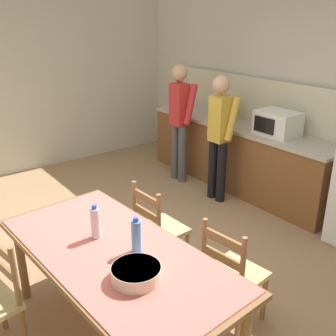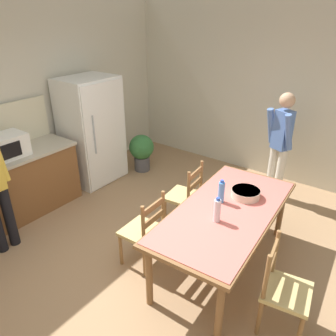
{
  "view_description": "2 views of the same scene",
  "coord_description": "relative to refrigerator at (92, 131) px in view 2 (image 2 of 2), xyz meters",
  "views": [
    {
      "loc": [
        2.78,
        -1.73,
        2.33
      ],
      "look_at": [
        0.45,
        0.04,
        1.17
      ],
      "focal_mm": 42.0,
      "sensor_mm": 36.0,
      "label": 1
    },
    {
      "loc": [
        -2.04,
        -1.84,
        2.68
      ],
      "look_at": [
        0.37,
        -0.04,
        1.2
      ],
      "focal_mm": 35.0,
      "sensor_mm": 36.0,
      "label": 2
    }
  ],
  "objects": [
    {
      "name": "serving_bowl",
      "position": [
        -0.26,
        -2.83,
        -0.06
      ],
      "size": [
        0.32,
        0.32,
        0.09
      ],
      "color": "beige",
      "rests_on": "dining_table"
    },
    {
      "name": "refrigerator",
      "position": [
        0.0,
        0.0,
        0.0
      ],
      "size": [
        0.88,
        0.73,
        1.73
      ],
      "color": "white",
      "rests_on": "ground"
    },
    {
      "name": "dining_table",
      "position": [
        -0.61,
        -2.78,
        -0.18
      ],
      "size": [
        2.05,
        1.06,
        0.76
      ],
      "rotation": [
        0.0,
        0.0,
        0.06
      ],
      "color": "brown",
      "rests_on": "ground"
    },
    {
      "name": "microwave",
      "position": [
        -1.43,
        0.02,
        0.19
      ],
      "size": [
        0.5,
        0.39,
        0.3
      ],
      "color": "white",
      "rests_on": "kitchen_counter"
    },
    {
      "name": "bottle_off_centre",
      "position": [
        -0.52,
        -2.66,
        0.02
      ],
      "size": [
        0.07,
        0.07,
        0.27
      ],
      "color": "#4C8ED6",
      "rests_on": "dining_table"
    },
    {
      "name": "bottle_near_centre",
      "position": [
        -0.86,
        -2.8,
        0.02
      ],
      "size": [
        0.07,
        0.07,
        0.27
      ],
      "color": "silver",
      "rests_on": "dining_table"
    },
    {
      "name": "wall_right",
      "position": [
        1.98,
        -2.19,
        0.59
      ],
      "size": [
        0.12,
        5.2,
        2.9
      ],
      "primitive_type": "cube",
      "color": "beige",
      "rests_on": "ground"
    },
    {
      "name": "chair_side_far_left",
      "position": [
        -1.11,
        -2.05,
        -0.42
      ],
      "size": [
        0.44,
        0.42,
        0.91
      ],
      "rotation": [
        0.0,
        0.0,
        3.18
      ],
      "color": "olive",
      "rests_on": "ground"
    },
    {
      "name": "person_by_table",
      "position": [
        1.23,
        -2.68,
        0.05
      ],
      "size": [
        0.37,
        0.46,
        1.64
      ],
      "rotation": [
        0.0,
        0.0,
        2.75
      ],
      "color": "silver",
      "rests_on": "ground"
    },
    {
      "name": "potted_plant",
      "position": [
        0.72,
        -0.43,
        -0.48
      ],
      "size": [
        0.44,
        0.44,
        0.67
      ],
      "color": "#4C4C51",
      "rests_on": "ground"
    },
    {
      "name": "chair_side_far_right",
      "position": [
        -0.21,
        -1.99,
        -0.42
      ],
      "size": [
        0.46,
        0.44,
        0.91
      ],
      "rotation": [
        0.0,
        0.0,
        3.25
      ],
      "color": "olive",
      "rests_on": "ground"
    },
    {
      "name": "ground_plane",
      "position": [
        -1.28,
        -2.19,
        -0.86
      ],
      "size": [
        8.32,
        8.32,
        0.0
      ],
      "primitive_type": "plane",
      "color": "#9E7A56"
    },
    {
      "name": "chair_side_near_left",
      "position": [
        -1.02,
        -3.57,
        -0.42
      ],
      "size": [
        0.48,
        0.46,
        0.91
      ],
      "rotation": [
        0.0,
        0.0,
        0.15
      ],
      "color": "olive",
      "rests_on": "ground"
    }
  ]
}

